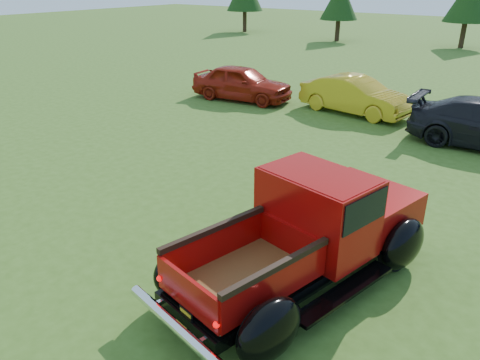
% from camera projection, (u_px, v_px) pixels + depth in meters
% --- Properties ---
extents(ground, '(120.00, 120.00, 0.00)m').
position_uv_depth(ground, '(241.00, 224.00, 10.03)').
color(ground, '#365518').
rests_on(ground, ground).
extents(tree_west, '(2.94, 2.94, 4.60)m').
position_uv_depth(tree_west, '(340.00, 0.00, 36.61)').
color(tree_west, '#332114').
rests_on(tree_west, ground).
extents(pickup_truck, '(3.28, 5.48, 1.93)m').
position_uv_depth(pickup_truck, '(316.00, 228.00, 8.02)').
color(pickup_truck, black).
rests_on(pickup_truck, ground).
extents(show_car_red, '(4.46, 2.24, 1.46)m').
position_uv_depth(show_car_red, '(242.00, 83.00, 19.73)').
color(show_car_red, '#9A1D0E').
rests_on(show_car_red, ground).
extents(show_car_yellow, '(4.40, 1.99, 1.40)m').
position_uv_depth(show_car_yellow, '(355.00, 95.00, 17.78)').
color(show_car_yellow, gold).
rests_on(show_car_yellow, ground).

